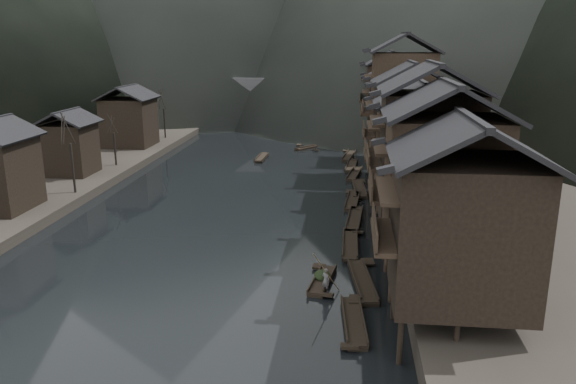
# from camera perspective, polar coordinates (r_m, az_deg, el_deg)

# --- Properties ---
(water) EXTENTS (300.00, 300.00, 0.00)m
(water) POSITION_cam_1_polar(r_m,az_deg,el_deg) (41.20, -10.30, -7.88)
(water) COLOR black
(water) RESTS_ON ground
(right_bank) EXTENTS (40.00, 200.00, 1.80)m
(right_bank) POSITION_cam_1_polar(r_m,az_deg,el_deg) (81.23, 23.14, 3.30)
(right_bank) COLOR #2D2823
(right_bank) RESTS_ON ground
(left_bank) EXTENTS (40.00, 200.00, 1.20)m
(left_bank) POSITION_cam_1_polar(r_m,az_deg,el_deg) (90.53, -24.68, 4.06)
(left_bank) COLOR #2D2823
(left_bank) RESTS_ON ground
(stilt_houses) EXTENTS (9.00, 67.60, 16.95)m
(stilt_houses) POSITION_cam_1_polar(r_m,az_deg,el_deg) (56.91, 12.35, 7.72)
(stilt_houses) COLOR black
(stilt_houses) RESTS_ON ground
(left_houses) EXTENTS (8.10, 53.20, 8.73)m
(left_houses) POSITION_cam_1_polar(r_m,az_deg,el_deg) (65.54, -22.96, 4.96)
(left_houses) COLOR black
(left_houses) RESTS_ON left_bank
(bare_trees) EXTENTS (3.62, 63.64, 7.24)m
(bare_trees) POSITION_cam_1_polar(r_m,az_deg,el_deg) (61.19, -21.48, 4.90)
(bare_trees) COLOR black
(bare_trees) RESTS_ON left_bank
(moored_sampans) EXTENTS (3.14, 62.47, 0.47)m
(moored_sampans) POSITION_cam_1_polar(r_m,az_deg,el_deg) (59.80, 6.75, -0.18)
(moored_sampans) COLOR black
(moored_sampans) RESTS_ON water
(midriver_boats) EXTENTS (8.24, 13.42, 0.45)m
(midriver_boats) POSITION_cam_1_polar(r_m,az_deg,el_deg) (81.20, -0.38, 4.03)
(midriver_boats) COLOR black
(midriver_boats) RESTS_ON water
(stone_bridge) EXTENTS (40.00, 6.00, 9.00)m
(stone_bridge) POSITION_cam_1_polar(r_m,az_deg,el_deg) (109.36, 0.32, 9.54)
(stone_bridge) COLOR #4C4C4F
(stone_bridge) RESTS_ON ground
(hero_sampan) EXTENTS (1.83, 5.26, 0.44)m
(hero_sampan) POSITION_cam_1_polar(r_m,az_deg,el_deg) (38.66, 3.52, -8.92)
(hero_sampan) COLOR black
(hero_sampan) RESTS_ON water
(cargo_heap) EXTENTS (1.14, 1.50, 0.69)m
(cargo_heap) POSITION_cam_1_polar(r_m,az_deg,el_deg) (38.65, 3.50, -7.99)
(cargo_heap) COLOR black
(cargo_heap) RESTS_ON hero_sampan
(boatman) EXTENTS (0.71, 0.67, 1.63)m
(boatman) POSITION_cam_1_polar(r_m,az_deg,el_deg) (36.59, 3.87, -8.58)
(boatman) COLOR slate
(boatman) RESTS_ON hero_sampan
(bamboo_pole) EXTENTS (2.03, 2.04, 3.82)m
(bamboo_pole) POSITION_cam_1_polar(r_m,az_deg,el_deg) (35.57, 4.27, -4.58)
(bamboo_pole) COLOR #8C7A51
(bamboo_pole) RESTS_ON boatman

